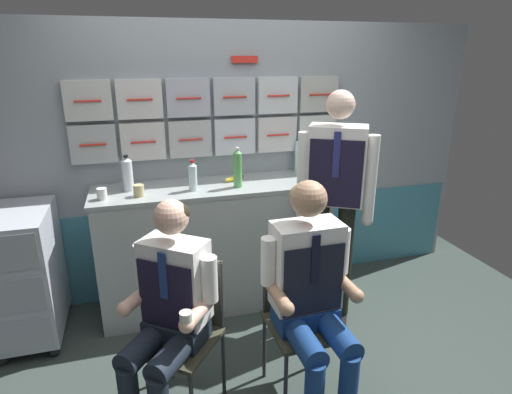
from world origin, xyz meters
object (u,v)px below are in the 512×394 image
at_px(crew_member_left, 168,310).
at_px(snack_banana, 234,179).
at_px(folding_chair_left, 186,317).
at_px(folding_chair_right, 299,304).
at_px(crew_member_right, 312,289).
at_px(water_bottle_clear, 238,168).
at_px(service_trolley, 26,272).
at_px(crew_member_standing, 335,191).
at_px(espresso_cup_small, 139,190).

bearing_deg(crew_member_left, snack_banana, 61.83).
bearing_deg(crew_member_left, folding_chair_left, 52.53).
height_order(folding_chair_right, snack_banana, snack_banana).
relative_size(crew_member_right, water_bottle_clear, 4.43).
distance_m(service_trolley, folding_chair_right, 1.87).
bearing_deg(crew_member_right, crew_member_standing, 56.73).
xyz_separation_m(crew_member_left, folding_chair_right, (0.74, 0.08, -0.15)).
bearing_deg(crew_member_right, water_bottle_clear, 97.17).
bearing_deg(folding_chair_left, espresso_cup_small, 102.58).
distance_m(folding_chair_right, water_bottle_clear, 1.10).
bearing_deg(snack_banana, crew_member_standing, -41.91).
height_order(folding_chair_left, crew_member_right, crew_member_right).
xyz_separation_m(crew_member_standing, snack_banana, (-0.59, 0.53, -0.01)).
distance_m(crew_member_standing, espresso_cup_small, 1.35).
bearing_deg(water_bottle_clear, folding_chair_left, -120.51).
distance_m(service_trolley, folding_chair_left, 1.31).
distance_m(service_trolley, snack_banana, 1.59).
height_order(service_trolley, crew_member_right, crew_member_right).
bearing_deg(crew_member_left, crew_member_standing, 27.31).
distance_m(crew_member_left, folding_chair_right, 0.76).
height_order(crew_member_left, folding_chair_right, crew_member_left).
xyz_separation_m(folding_chair_left, folding_chair_right, (0.64, -0.05, 0.00)).
height_order(service_trolley, espresso_cup_small, espresso_cup_small).
distance_m(crew_member_left, crew_member_standing, 1.40).
bearing_deg(service_trolley, crew_member_standing, -10.34).
xyz_separation_m(espresso_cup_small, snack_banana, (0.71, 0.18, -0.02)).
height_order(service_trolley, folding_chair_left, service_trolley).
xyz_separation_m(folding_chair_left, crew_member_left, (-0.10, -0.13, 0.15)).
bearing_deg(snack_banana, water_bottle_clear, -92.14).
relative_size(crew_member_right, crew_member_standing, 0.77).
relative_size(folding_chair_left, folding_chair_right, 1.00).
xyz_separation_m(crew_member_right, crew_member_standing, (0.46, 0.70, 0.29)).
distance_m(folding_chair_left, crew_member_standing, 1.30).
height_order(service_trolley, crew_member_left, crew_member_left).
xyz_separation_m(folding_chair_right, snack_banana, (-0.13, 1.07, 0.46)).
xyz_separation_m(folding_chair_left, water_bottle_clear, (0.51, 0.87, 0.58)).
distance_m(folding_chair_right, espresso_cup_small, 1.32).
xyz_separation_m(service_trolley, folding_chair_left, (0.98, -0.87, 0.04)).
bearing_deg(crew_member_standing, snack_banana, 138.09).
bearing_deg(folding_chair_left, service_trolley, 138.20).
distance_m(folding_chair_left, espresso_cup_small, 1.00).
bearing_deg(crew_member_left, folding_chair_right, 6.24).
bearing_deg(water_bottle_clear, crew_member_standing, -32.22).
xyz_separation_m(crew_member_left, snack_banana, (0.62, 1.16, 0.32)).
height_order(crew_member_right, water_bottle_clear, crew_member_right).
height_order(folding_chair_left, crew_member_left, crew_member_left).
relative_size(folding_chair_right, snack_banana, 5.04).
bearing_deg(snack_banana, crew_member_right, -83.99).
height_order(crew_member_left, crew_member_standing, crew_member_standing).
relative_size(crew_member_right, espresso_cup_small, 16.09).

